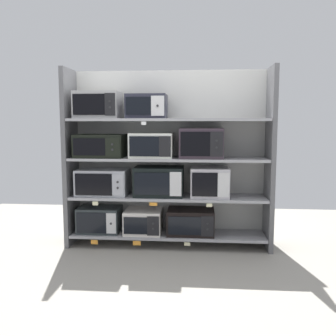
{
  "coord_description": "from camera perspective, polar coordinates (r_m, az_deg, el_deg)",
  "views": [
    {
      "loc": [
        0.35,
        -4.21,
        1.41
      ],
      "look_at": [
        0.0,
        0.0,
        0.9
      ],
      "focal_mm": 40.11,
      "sensor_mm": 36.0,
      "label": 1
    }
  ],
  "objects": [
    {
      "name": "microwave_5",
      "position": [
        4.26,
        6.37,
        -2.14
      ],
      "size": [
        0.43,
        0.38,
        0.33
      ],
      "color": "#BAB6BD",
      "rests_on": "shelf_1"
    },
    {
      "name": "shelf_1",
      "position": [
        4.31,
        0.0,
        -4.42
      ],
      "size": [
        2.21,
        0.44,
        0.03
      ],
      "primitive_type": "cube",
      "color": "#99999E"
    },
    {
      "name": "price_tag_0",
      "position": [
        4.36,
        -11.13,
        -10.99
      ],
      "size": [
        0.08,
        0.0,
        0.05
      ],
      "primitive_type": "cube",
      "color": "orange"
    },
    {
      "name": "microwave_2",
      "position": [
        4.35,
        3.46,
        -8.12
      ],
      "size": [
        0.53,
        0.39,
        0.28
      ],
      "color": "black",
      "rests_on": "shelf_0"
    },
    {
      "name": "microwave_7",
      "position": [
        4.25,
        -2.46,
        3.47
      ],
      "size": [
        0.48,
        0.42,
        0.28
      ],
      "color": "silver",
      "rests_on": "shelf_2"
    },
    {
      "name": "microwave_10",
      "position": [
        4.25,
        -3.26,
        9.31
      ],
      "size": [
        0.44,
        0.35,
        0.27
      ],
      "color": "#262734",
      "rests_on": "shelf_3"
    },
    {
      "name": "price_tag_6",
      "position": [
        4.03,
        -3.7,
        6.8
      ],
      "size": [
        0.05,
        0.0,
        0.04
      ],
      "primitive_type": "cube",
      "color": "white"
    },
    {
      "name": "price_tag_1",
      "position": [
        4.25,
        -4.77,
        -11.32
      ],
      "size": [
        0.09,
        0.0,
        0.05
      ],
      "primitive_type": "cube",
      "color": "orange"
    },
    {
      "name": "microwave_0",
      "position": [
        4.5,
        -10.35,
        -7.67
      ],
      "size": [
        0.48,
        0.36,
        0.29
      ],
      "color": "#2B3235",
      "rests_on": "shelf_0"
    },
    {
      "name": "microwave_8",
      "position": [
        4.21,
        5.07,
        3.79
      ],
      "size": [
        0.48,
        0.43,
        0.33
      ],
      "color": "#342933",
      "rests_on": "shelf_2"
    },
    {
      "name": "back_panel",
      "position": [
        4.48,
        0.26,
        1.72
      ],
      "size": [
        2.41,
        0.04,
        2.02
      ],
      "primitive_type": "cube",
      "color": "#B2B2AD",
      "rests_on": "ground"
    },
    {
      "name": "microwave_1",
      "position": [
        4.4,
        -3.72,
        -8.05
      ],
      "size": [
        0.42,
        0.42,
        0.27
      ],
      "color": "silver",
      "rests_on": "shelf_0"
    },
    {
      "name": "ground",
      "position": [
        3.53,
        -1.41,
        -16.88
      ],
      "size": [
        6.21,
        6.0,
        0.02
      ],
      "primitive_type": "cube",
      "color": "gray"
    },
    {
      "name": "price_tag_5",
      "position": [
        4.08,
        6.29,
        -5.65
      ],
      "size": [
        0.06,
        0.0,
        0.04
      ],
      "primitive_type": "cube",
      "color": "beige"
    },
    {
      "name": "microwave_3",
      "position": [
        4.4,
        -9.86,
        -2.11
      ],
      "size": [
        0.58,
        0.39,
        0.3
      ],
      "color": "#A1A4AC",
      "rests_on": "shelf_1"
    },
    {
      "name": "microwave_9",
      "position": [
        4.36,
        -10.62,
        9.37
      ],
      "size": [
        0.5,
        0.37,
        0.3
      ],
      "color": "#A2A1A1",
      "rests_on": "shelf_3"
    },
    {
      "name": "price_tag_4",
      "position": [
        4.11,
        -2.24,
        -5.51
      ],
      "size": [
        0.09,
        0.0,
        0.04
      ],
      "primitive_type": "cube",
      "color": "orange"
    },
    {
      "name": "shelf_2",
      "position": [
        4.24,
        0.0,
        1.4
      ],
      "size": [
        2.21,
        0.44,
        0.03
      ],
      "primitive_type": "cube",
      "color": "#99999E"
    },
    {
      "name": "upright_right",
      "position": [
        4.3,
        15.25,
        1.26
      ],
      "size": [
        0.05,
        0.44,
        2.02
      ],
      "primitive_type": "cube",
      "color": "#5B5B5E",
      "rests_on": "ground"
    },
    {
      "name": "microwave_4",
      "position": [
        4.28,
        -1.37,
        -2.03
      ],
      "size": [
        0.55,
        0.38,
        0.33
      ],
      "color": "black",
      "rests_on": "shelf_1"
    },
    {
      "name": "price_tag_3",
      "position": [
        4.24,
        -10.99,
        -5.31
      ],
      "size": [
        0.06,
        0.0,
        0.04
      ],
      "primitive_type": "cube",
      "color": "beige"
    },
    {
      "name": "shelf_0",
      "position": [
        4.41,
        0.0,
        -10.01
      ],
      "size": [
        2.21,
        0.44,
        0.03
      ],
      "primitive_type": "cube",
      "color": "#99999E",
      "rests_on": "ground"
    },
    {
      "name": "shelf_3",
      "position": [
        4.22,
        0.0,
        7.33
      ],
      "size": [
        2.21,
        0.44,
        0.03
      ],
      "primitive_type": "cube",
      "color": "#99999E"
    },
    {
      "name": "upright_left",
      "position": [
        4.48,
        -14.62,
        1.5
      ],
      "size": [
        0.05,
        0.44,
        2.02
      ],
      "primitive_type": "cube",
      "color": "#5B5B5E",
      "rests_on": "ground"
    },
    {
      "name": "price_tag_2",
      "position": [
        4.2,
        2.94,
        -11.47
      ],
      "size": [
        0.07,
        0.0,
        0.04
      ],
      "primitive_type": "cube",
      "color": "beige"
    },
    {
      "name": "microwave_6",
      "position": [
        4.36,
        -10.16,
        3.35
      ],
      "size": [
        0.55,
        0.44,
        0.26
      ],
      "color": "black",
      "rests_on": "shelf_2"
    }
  ]
}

